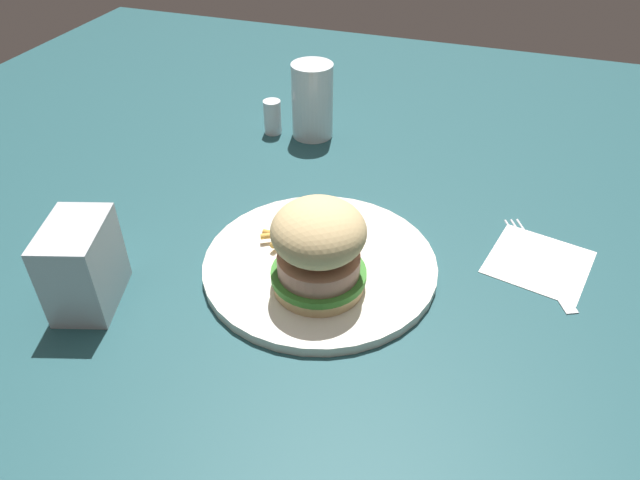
{
  "coord_description": "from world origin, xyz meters",
  "views": [
    {
      "loc": [
        0.51,
        0.2,
        0.44
      ],
      "look_at": [
        0.02,
        0.03,
        0.04
      ],
      "focal_mm": 32.49,
      "sensor_mm": 36.0,
      "label": 1
    }
  ],
  "objects_px": {
    "sandwich": "(319,248)",
    "fries_pile": "(305,230)",
    "plate": "(320,264)",
    "napkin_dispenser": "(83,265)",
    "salt_shaker": "(272,117)",
    "drink_glass": "(312,106)",
    "fork": "(539,259)",
    "napkin": "(539,262)"
  },
  "relations": [
    {
      "from": "drink_glass",
      "to": "sandwich",
      "type": "bearing_deg",
      "value": 20.47
    },
    {
      "from": "sandwich",
      "to": "napkin_dispenser",
      "type": "height_order",
      "value": "sandwich"
    },
    {
      "from": "fork",
      "to": "salt_shaker",
      "type": "relative_size",
      "value": 2.96
    },
    {
      "from": "fries_pile",
      "to": "drink_glass",
      "type": "distance_m",
      "value": 0.29
    },
    {
      "from": "plate",
      "to": "fork",
      "type": "bearing_deg",
      "value": 111.57
    },
    {
      "from": "sandwich",
      "to": "salt_shaker",
      "type": "distance_m",
      "value": 0.39
    },
    {
      "from": "fork",
      "to": "drink_glass",
      "type": "height_order",
      "value": "drink_glass"
    },
    {
      "from": "salt_shaker",
      "to": "napkin",
      "type": "bearing_deg",
      "value": 64.29
    },
    {
      "from": "plate",
      "to": "napkin",
      "type": "relative_size",
      "value": 2.46
    },
    {
      "from": "fries_pile",
      "to": "drink_glass",
      "type": "bearing_deg",
      "value": -162.39
    },
    {
      "from": "fries_pile",
      "to": "salt_shaker",
      "type": "distance_m",
      "value": 0.3
    },
    {
      "from": "drink_glass",
      "to": "napkin_dispenser",
      "type": "distance_m",
      "value": 0.45
    },
    {
      "from": "fork",
      "to": "napkin",
      "type": "bearing_deg",
      "value": 25.79
    },
    {
      "from": "napkin",
      "to": "salt_shaker",
      "type": "bearing_deg",
      "value": -115.71
    },
    {
      "from": "napkin",
      "to": "napkin_dispenser",
      "type": "xyz_separation_m",
      "value": [
        0.22,
        -0.46,
        0.05
      ]
    },
    {
      "from": "plate",
      "to": "fork",
      "type": "relative_size",
      "value": 1.66
    },
    {
      "from": "plate",
      "to": "fries_pile",
      "type": "bearing_deg",
      "value": -141.41
    },
    {
      "from": "napkin",
      "to": "drink_glass",
      "type": "bearing_deg",
      "value": -121.11
    },
    {
      "from": "fries_pile",
      "to": "napkin_dispenser",
      "type": "bearing_deg",
      "value": -47.06
    },
    {
      "from": "drink_glass",
      "to": "fork",
      "type": "bearing_deg",
      "value": 59.01
    },
    {
      "from": "plate",
      "to": "napkin_dispenser",
      "type": "relative_size",
      "value": 2.76
    },
    {
      "from": "fries_pile",
      "to": "fork",
      "type": "relative_size",
      "value": 0.72
    },
    {
      "from": "plate",
      "to": "napkin_dispenser",
      "type": "xyz_separation_m",
      "value": [
        0.13,
        -0.22,
        0.04
      ]
    },
    {
      "from": "plate",
      "to": "salt_shaker",
      "type": "xyz_separation_m",
      "value": [
        -0.3,
        -0.18,
        0.02
      ]
    },
    {
      "from": "napkin",
      "to": "fork",
      "type": "height_order",
      "value": "fork"
    },
    {
      "from": "napkin",
      "to": "napkin_dispenser",
      "type": "relative_size",
      "value": 1.12
    },
    {
      "from": "plate",
      "to": "sandwich",
      "type": "xyz_separation_m",
      "value": [
        0.04,
        0.01,
        0.06
      ]
    },
    {
      "from": "fries_pile",
      "to": "drink_glass",
      "type": "xyz_separation_m",
      "value": [
        -0.27,
        -0.09,
        0.03
      ]
    },
    {
      "from": "fork",
      "to": "napkin_dispenser",
      "type": "height_order",
      "value": "napkin_dispenser"
    },
    {
      "from": "plate",
      "to": "salt_shaker",
      "type": "height_order",
      "value": "salt_shaker"
    },
    {
      "from": "fries_pile",
      "to": "fork",
      "type": "distance_m",
      "value": 0.28
    },
    {
      "from": "fries_pile",
      "to": "napkin_dispenser",
      "type": "distance_m",
      "value": 0.25
    },
    {
      "from": "plate",
      "to": "fries_pile",
      "type": "height_order",
      "value": "fries_pile"
    },
    {
      "from": "sandwich",
      "to": "fries_pile",
      "type": "bearing_deg",
      "value": -151.03
    },
    {
      "from": "napkin_dispenser",
      "to": "fries_pile",
      "type": "bearing_deg",
      "value": 115.42
    },
    {
      "from": "sandwich",
      "to": "fries_pile",
      "type": "relative_size",
      "value": 0.91
    },
    {
      "from": "plate",
      "to": "napkin_dispenser",
      "type": "height_order",
      "value": "napkin_dispenser"
    },
    {
      "from": "napkin",
      "to": "fork",
      "type": "distance_m",
      "value": 0.0
    },
    {
      "from": "fork",
      "to": "fries_pile",
      "type": "bearing_deg",
      "value": -79.08
    },
    {
      "from": "plate",
      "to": "napkin",
      "type": "bearing_deg",
      "value": 111.22
    },
    {
      "from": "sandwich",
      "to": "salt_shaker",
      "type": "height_order",
      "value": "sandwich"
    },
    {
      "from": "drink_glass",
      "to": "napkin_dispenser",
      "type": "relative_size",
      "value": 1.2
    }
  ]
}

